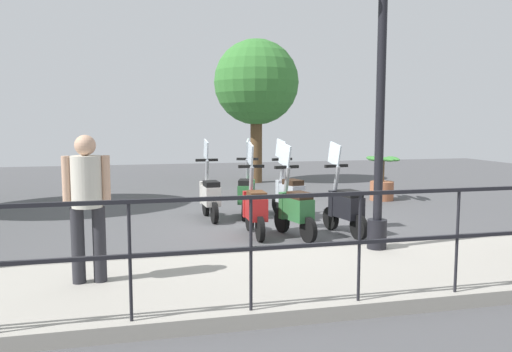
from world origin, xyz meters
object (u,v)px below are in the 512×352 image
at_px(pedestrian_distant, 87,197).
at_px(potted_palm, 382,182).
at_px(scooter_far_0, 289,193).
at_px(scooter_far_1, 246,193).
at_px(scooter_near_2, 255,207).
at_px(lamp_post_near, 380,119).
at_px(scooter_near_1, 295,208).
at_px(tree_distant, 256,83).
at_px(scooter_near_0, 345,206).
at_px(scooter_far_2, 210,195).

distance_m(pedestrian_distant, potted_palm, 8.23).
distance_m(scooter_far_0, scooter_far_1, 0.84).
relative_size(scooter_near_2, scooter_far_1, 1.00).
height_order(lamp_post_near, pedestrian_distant, lamp_post_near).
xyz_separation_m(scooter_near_1, scooter_near_2, (0.24, 0.61, 0.00)).
relative_size(tree_distant, scooter_near_2, 2.84).
bearing_deg(scooter_near_1, pedestrian_distant, 111.71).
relative_size(pedestrian_distant, scooter_near_2, 1.03).
distance_m(scooter_near_1, scooter_far_1, 1.94).
height_order(pedestrian_distant, tree_distant, tree_distant).
relative_size(pedestrian_distant, potted_palm, 1.50).
relative_size(scooter_near_0, scooter_near_1, 1.00).
bearing_deg(scooter_near_2, scooter_far_0, -34.55).
bearing_deg(scooter_near_2, scooter_far_1, -6.47).
bearing_deg(tree_distant, pedestrian_distant, 156.49).
height_order(scooter_far_0, scooter_far_2, same).
xyz_separation_m(lamp_post_near, tree_distant, (8.87, -0.43, 1.13)).
relative_size(tree_distant, scooter_far_1, 2.84).
xyz_separation_m(scooter_near_0, scooter_far_0, (1.68, 0.45, 0.00)).
height_order(potted_palm, scooter_far_2, scooter_far_2).
distance_m(pedestrian_distant, scooter_near_0, 4.45).
bearing_deg(scooter_far_2, scooter_near_0, -135.39).
bearing_deg(pedestrian_distant, scooter_far_1, 147.23).
height_order(scooter_near_1, scooter_far_2, same).
distance_m(potted_palm, scooter_near_2, 4.87).
bearing_deg(scooter_far_2, scooter_far_1, -85.68).
relative_size(pedestrian_distant, scooter_far_2, 1.03).
bearing_deg(scooter_near_1, scooter_near_2, 54.99).
distance_m(pedestrian_distant, scooter_far_2, 4.38).
bearing_deg(tree_distant, potted_palm, -152.96).
height_order(potted_palm, scooter_near_0, scooter_near_0).
distance_m(lamp_post_near, scooter_far_2, 4.04).
bearing_deg(scooter_far_0, lamp_post_near, 171.07).
bearing_deg(potted_palm, scooter_far_2, 108.07).
distance_m(scooter_near_0, scooter_near_2, 1.50).
xyz_separation_m(lamp_post_near, scooter_far_0, (3.18, 0.27, -1.44)).
relative_size(scooter_near_0, scooter_far_1, 1.00).
xyz_separation_m(lamp_post_near, scooter_near_1, (1.50, 0.69, -1.44)).
xyz_separation_m(scooter_near_0, scooter_near_2, (0.24, 1.48, 0.00)).
relative_size(pedestrian_distant, scooter_far_0, 1.03).
height_order(pedestrian_distant, scooter_far_0, pedestrian_distant).
xyz_separation_m(tree_distant, scooter_far_2, (-5.56, 2.25, -2.57)).
relative_size(pedestrian_distant, scooter_far_1, 1.03).
xyz_separation_m(scooter_far_1, scooter_far_2, (-0.10, 0.74, 0.00)).
bearing_deg(potted_palm, scooter_near_1, 134.97).
bearing_deg(pedestrian_distant, tree_distant, 156.79).
bearing_deg(scooter_far_1, potted_palm, -52.60).
height_order(pedestrian_distant, scooter_far_2, pedestrian_distant).
bearing_deg(scooter_near_0, scooter_near_1, 79.59).
xyz_separation_m(tree_distant, potted_palm, (-4.14, -2.11, -2.60)).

